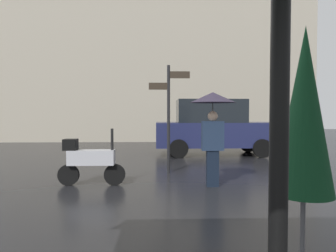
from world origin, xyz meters
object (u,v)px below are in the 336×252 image
object	(u,v)px
folded_patio_umbrella_far	(304,120)
parked_car_left	(214,127)
parked_scooter	(89,160)
street_signpost	(169,108)
pedestrian_with_umbrella	(213,113)

from	to	relation	value
folded_patio_umbrella_far	parked_car_left	size ratio (longest dim) A/B	0.48
parked_scooter	parked_car_left	size ratio (longest dim) A/B	0.32
street_signpost	folded_patio_umbrella_far	bearing A→B (deg)	-82.76
parked_car_left	street_signpost	xyz separation A→B (m)	(-1.86, -3.57, 0.67)
street_signpost	parked_scooter	bearing A→B (deg)	-140.77
folded_patio_umbrella_far	parked_scooter	xyz separation A→B (m)	(-2.55, 4.59, -0.94)
folded_patio_umbrella_far	parked_car_left	xyz separation A→B (m)	(1.10, 9.61, -0.45)
parked_scooter	parked_car_left	xyz separation A→B (m)	(3.64, 5.03, 0.49)
pedestrian_with_umbrella	street_signpost	xyz separation A→B (m)	(-0.88, 1.64, 0.14)
folded_patio_umbrella_far	pedestrian_with_umbrella	world-z (taller)	folded_patio_umbrella_far
street_signpost	pedestrian_with_umbrella	bearing A→B (deg)	-61.95
parked_car_left	parked_scooter	bearing A→B (deg)	-115.13
parked_car_left	pedestrian_with_umbrella	bearing A→B (deg)	-89.91
parked_scooter	street_signpost	size ratio (longest dim) A/B	0.51
parked_scooter	pedestrian_with_umbrella	bearing A→B (deg)	-3.73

